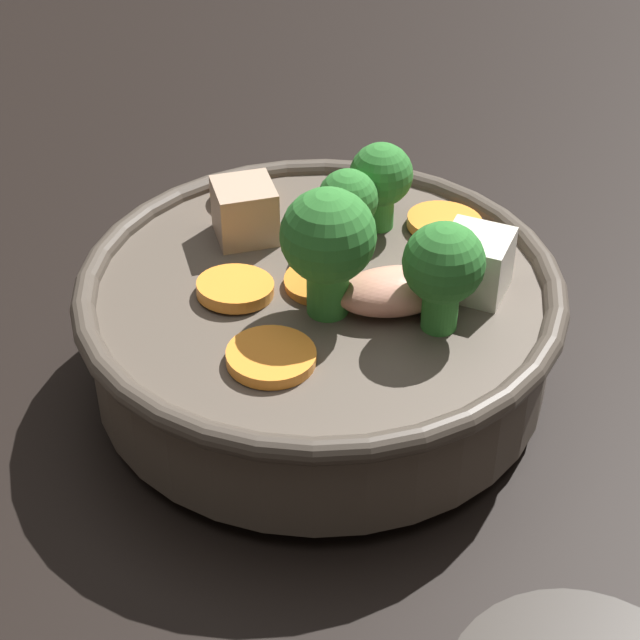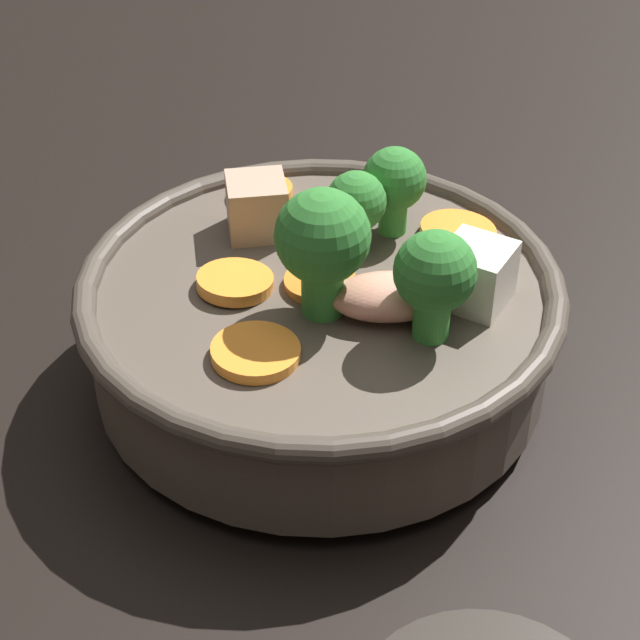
{
  "view_description": "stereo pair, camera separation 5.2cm",
  "coord_description": "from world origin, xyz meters",
  "views": [
    {
      "loc": [
        -0.24,
        0.34,
        0.36
      ],
      "look_at": [
        0.0,
        0.0,
        0.04
      ],
      "focal_mm": 60.0,
      "sensor_mm": 36.0,
      "label": 1
    },
    {
      "loc": [
        -0.28,
        0.31,
        0.36
      ],
      "look_at": [
        0.0,
        0.0,
        0.04
      ],
      "focal_mm": 60.0,
      "sensor_mm": 36.0,
      "label": 2
    }
  ],
  "objects": [
    {
      "name": "ground_plane",
      "position": [
        0.0,
        0.0,
        0.0
      ],
      "size": [
        3.0,
        3.0,
        0.0
      ],
      "primitive_type": "plane",
      "color": "black"
    },
    {
      "name": "stirfry_bowl",
      "position": [
        -0.0,
        -0.0,
        0.04
      ],
      "size": [
        0.24,
        0.24,
        0.12
      ],
      "color": "#51473D",
      "rests_on": "ground_plane"
    }
  ]
}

